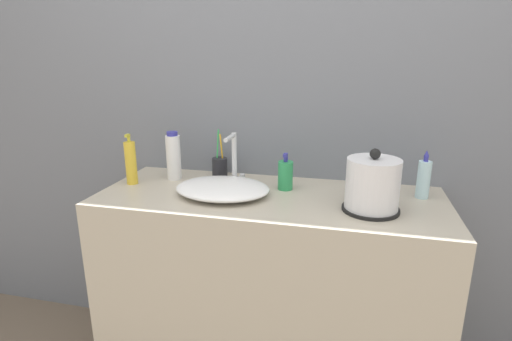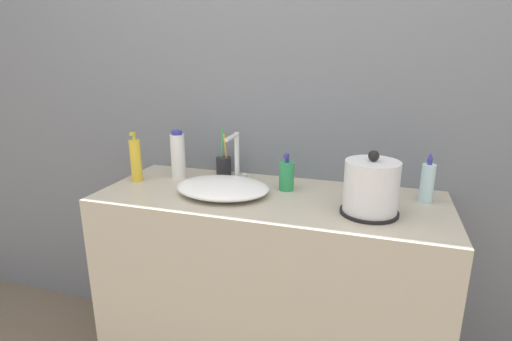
{
  "view_description": "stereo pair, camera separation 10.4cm",
  "coord_description": "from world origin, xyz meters",
  "views": [
    {
      "loc": [
        0.3,
        -1.2,
        1.44
      ],
      "look_at": [
        -0.06,
        0.27,
        1.0
      ],
      "focal_mm": 28.0,
      "sensor_mm": 36.0,
      "label": 1
    },
    {
      "loc": [
        0.4,
        -1.18,
        1.44
      ],
      "look_at": [
        -0.06,
        0.27,
        1.0
      ],
      "focal_mm": 28.0,
      "sensor_mm": 36.0,
      "label": 2
    }
  ],
  "objects": [
    {
      "name": "lotion_bottle",
      "position": [
        0.05,
        0.36,
        0.96
      ],
      "size": [
        0.06,
        0.06,
        0.16
      ],
      "color": "#2D9956",
      "rests_on": "vanity_counter"
    },
    {
      "name": "shampoo_bottle",
      "position": [
        0.59,
        0.39,
        0.98
      ],
      "size": [
        0.05,
        0.05,
        0.19
      ],
      "color": "silver",
      "rests_on": "vanity_counter"
    },
    {
      "name": "sink_basin",
      "position": [
        -0.18,
        0.23,
        0.93
      ],
      "size": [
        0.38,
        0.3,
        0.05
      ],
      "color": "white",
      "rests_on": "vanity_counter"
    },
    {
      "name": "wall_back",
      "position": [
        0.0,
        0.56,
        1.3
      ],
      "size": [
        6.0,
        0.04,
        2.6
      ],
      "color": "slate",
      "rests_on": "ground_plane"
    },
    {
      "name": "faucet",
      "position": [
        -0.18,
        0.39,
        1.02
      ],
      "size": [
        0.06,
        0.13,
        0.22
      ],
      "color": "silver",
      "rests_on": "vanity_counter"
    },
    {
      "name": "toothbrush_cup",
      "position": [
        -0.28,
        0.47,
        0.94
      ],
      "size": [
        0.07,
        0.07,
        0.22
      ],
      "color": "#232328",
      "rests_on": "vanity_counter"
    },
    {
      "name": "hand_cream_bottle",
      "position": [
        -0.61,
        0.28,
        0.99
      ],
      "size": [
        0.05,
        0.05,
        0.22
      ],
      "color": "gold",
      "rests_on": "vanity_counter"
    },
    {
      "name": "electric_kettle",
      "position": [
        0.39,
        0.2,
        0.99
      ],
      "size": [
        0.2,
        0.2,
        0.23
      ],
      "color": "black",
      "rests_on": "vanity_counter"
    },
    {
      "name": "mouthwash_bottle",
      "position": [
        -0.46,
        0.39,
        1.0
      ],
      "size": [
        0.06,
        0.06,
        0.22
      ],
      "color": "white",
      "rests_on": "vanity_counter"
    },
    {
      "name": "vanity_counter",
      "position": [
        0.0,
        0.27,
        0.45
      ],
      "size": [
        1.38,
        0.54,
        0.9
      ],
      "color": "#B7AD99",
      "rests_on": "ground_plane"
    }
  ]
}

